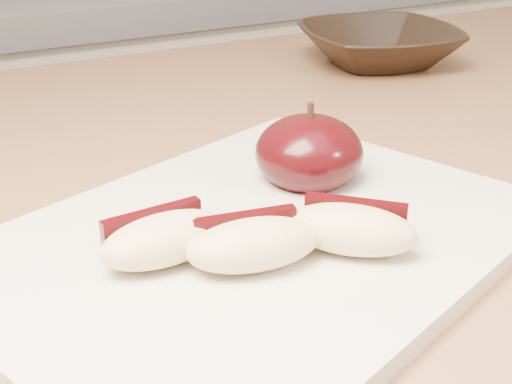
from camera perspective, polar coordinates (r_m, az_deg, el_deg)
back_cabinet at (r=1.31m, az=-19.44°, el=-5.10°), size 2.40×0.62×0.94m
cutting_board at (r=0.40m, az=0.00°, el=-4.07°), size 0.37×0.32×0.01m
apple_half at (r=0.46m, az=4.26°, el=3.12°), size 0.08×0.08×0.06m
apple_wedge_a at (r=0.37m, az=-7.41°, el=-3.68°), size 0.07×0.04×0.03m
apple_wedge_b at (r=0.36m, az=-0.26°, el=-4.12°), size 0.07×0.05×0.03m
apple_wedge_c at (r=0.38m, az=7.62°, el=-2.88°), size 0.07×0.07×0.03m
bowl at (r=0.78m, az=9.78°, el=11.48°), size 0.20×0.20×0.04m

